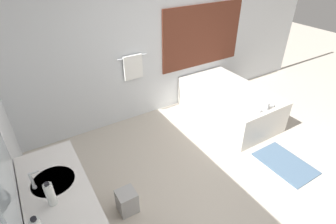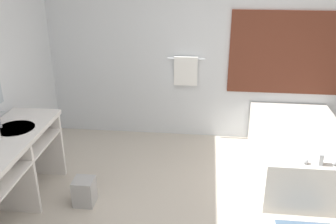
# 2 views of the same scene
# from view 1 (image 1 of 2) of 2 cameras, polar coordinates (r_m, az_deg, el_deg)

# --- Properties ---
(ground_plane) EXTENTS (16.00, 16.00, 0.00)m
(ground_plane) POSITION_cam_1_polar(r_m,az_deg,el_deg) (3.60, 13.77, -16.29)
(ground_plane) COLOR beige
(ground_plane) RESTS_ON ground
(wall_back_with_blinds) EXTENTS (7.40, 0.13, 2.70)m
(wall_back_with_blinds) POSITION_cam_1_polar(r_m,az_deg,el_deg) (4.40, -4.24, 15.33)
(wall_back_with_blinds) COLOR silver
(wall_back_with_blinds) RESTS_ON ground_plane
(vanity_counter) EXTENTS (0.56, 1.48, 0.85)m
(vanity_counter) POSITION_cam_1_polar(r_m,az_deg,el_deg) (2.70, -21.77, -19.37)
(vanity_counter) COLOR white
(vanity_counter) RESTS_ON ground_plane
(sink_faucet) EXTENTS (0.09, 0.04, 0.18)m
(sink_faucet) POSITION_cam_1_polar(r_m,az_deg,el_deg) (2.63, -27.41, -13.17)
(sink_faucet) COLOR silver
(sink_faucet) RESTS_ON vanity_counter
(bathtub) EXTENTS (1.02, 1.72, 0.67)m
(bathtub) POSITION_cam_1_polar(r_m,az_deg,el_deg) (4.76, 13.12, 2.20)
(bathtub) COLOR silver
(bathtub) RESTS_ON ground_plane
(water_bottle_2) EXTENTS (0.07, 0.07, 0.24)m
(water_bottle_2) POSITION_cam_1_polar(r_m,az_deg,el_deg) (2.42, -24.25, -15.96)
(water_bottle_2) COLOR silver
(water_bottle_2) RESTS_ON vanity_counter
(waste_bin) EXTENTS (0.21, 0.21, 0.29)m
(waste_bin) POSITION_cam_1_polar(r_m,az_deg,el_deg) (3.25, -8.91, -18.65)
(waste_bin) COLOR #B2B2B2
(waste_bin) RESTS_ON ground_plane
(bath_mat) EXTENTS (0.53, 0.79, 0.02)m
(bath_mat) POSITION_cam_1_polar(r_m,az_deg,el_deg) (4.18, 24.13, -10.16)
(bath_mat) COLOR slate
(bath_mat) RESTS_ON ground_plane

